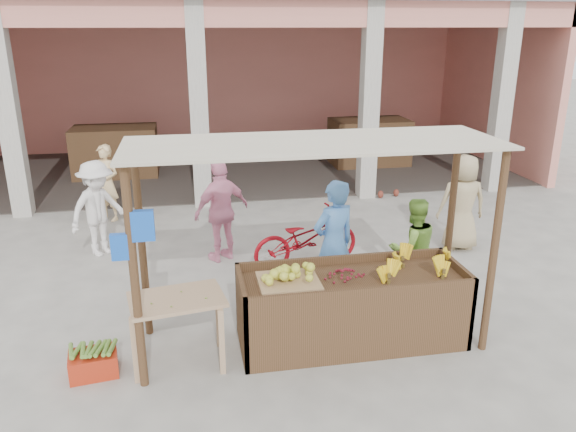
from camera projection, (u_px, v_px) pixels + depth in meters
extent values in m
plane|color=slate|center=(309.00, 344.00, 6.57)|extent=(60.00, 60.00, 0.00)
cube|color=#E88979|center=(227.00, 80.00, 16.54)|extent=(14.00, 0.20, 4.00)
cube|color=#E88979|center=(493.00, 86.00, 15.02)|extent=(0.20, 6.00, 4.00)
cube|color=#E88979|center=(247.00, 14.00, 10.62)|extent=(14.00, 0.30, 0.50)
cube|color=slate|center=(233.00, 0.00, 13.16)|extent=(14.40, 6.40, 0.20)
cube|color=beige|center=(9.00, 113.00, 10.42)|extent=(0.35, 0.35, 4.00)
cube|color=beige|center=(199.00, 108.00, 11.02)|extent=(0.35, 0.35, 4.00)
cube|color=beige|center=(369.00, 104.00, 11.62)|extent=(0.35, 0.35, 4.00)
cube|color=beige|center=(502.00, 100.00, 12.13)|extent=(0.35, 0.35, 4.00)
cube|color=#513320|center=(116.00, 151.00, 13.78)|extent=(2.00, 1.20, 1.20)
cube|color=#513320|center=(369.00, 142.00, 14.89)|extent=(2.00, 1.20, 1.20)
cube|color=#513320|center=(351.00, 310.00, 6.53)|extent=(2.60, 0.95, 0.80)
cylinder|color=#513320|center=(135.00, 282.00, 5.46)|extent=(0.09, 0.09, 2.35)
cylinder|color=#513320|center=(494.00, 255.00, 6.11)|extent=(0.09, 0.09, 2.35)
cylinder|color=#513320|center=(142.00, 243.00, 6.44)|extent=(0.09, 0.09, 2.35)
cylinder|color=#513320|center=(450.00, 223.00, 7.09)|extent=(0.09, 0.09, 2.35)
cube|color=beige|center=(315.00, 143.00, 5.89)|extent=(4.00, 1.35, 0.03)
cube|color=blue|center=(143.00, 226.00, 5.30)|extent=(0.22, 0.08, 0.30)
cube|color=blue|center=(121.00, 247.00, 5.32)|extent=(0.18, 0.07, 0.26)
cube|color=#A58055|center=(289.00, 282.00, 6.24)|extent=(0.68, 0.59, 0.06)
ellipsoid|color=gold|center=(289.00, 275.00, 6.21)|extent=(0.58, 0.50, 0.13)
ellipsoid|color=maroon|center=(346.00, 273.00, 6.37)|extent=(0.47, 0.39, 0.15)
cube|color=tan|center=(177.00, 299.00, 5.96)|extent=(1.08, 0.82, 0.04)
cube|color=tan|center=(135.00, 350.00, 5.76)|extent=(0.06, 0.06, 0.76)
cube|color=tan|center=(222.00, 342.00, 5.91)|extent=(0.06, 0.06, 0.76)
cube|color=tan|center=(139.00, 323.00, 6.28)|extent=(0.06, 0.06, 0.76)
cube|color=tan|center=(218.00, 316.00, 6.43)|extent=(0.06, 0.06, 0.76)
cube|color=#AF2912|center=(94.00, 364.00, 5.97)|extent=(0.54, 0.42, 0.26)
ellipsoid|color=maroon|center=(381.00, 184.00, 12.02)|extent=(0.47, 0.47, 0.64)
ellipsoid|color=maroon|center=(397.00, 182.00, 12.13)|extent=(0.47, 0.47, 0.64)
imported|color=#4882CA|center=(334.00, 240.00, 7.23)|extent=(0.82, 0.72, 1.83)
imported|color=#7BB03E|center=(413.00, 246.00, 7.52)|extent=(0.74, 0.46, 1.48)
imported|color=maroon|center=(306.00, 237.00, 8.57)|extent=(0.99, 1.88, 0.93)
imported|color=silver|center=(97.00, 205.00, 8.91)|extent=(1.16, 1.11, 1.67)
imported|color=pink|center=(222.00, 207.00, 8.69)|extent=(1.15, 0.96, 1.73)
imported|color=tan|center=(463.00, 198.00, 9.13)|extent=(0.91, 0.66, 1.76)
imported|color=#E5C083|center=(107.00, 181.00, 10.55)|extent=(0.71, 0.68, 1.52)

